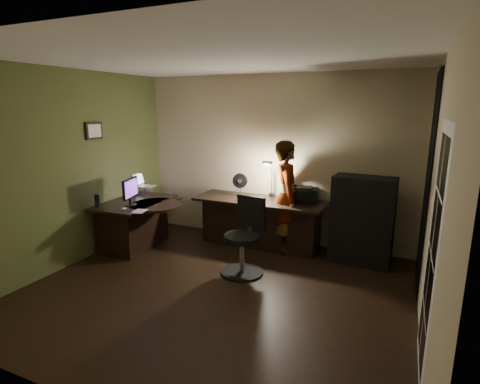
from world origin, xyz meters
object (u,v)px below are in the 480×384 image
at_px(office_chair, 242,237).
at_px(monitor, 130,196).
at_px(desk_right, 259,223).
at_px(desk_left, 136,224).
at_px(cabinet, 362,220).
at_px(person, 287,197).

bearing_deg(office_chair, monitor, -171.47).
bearing_deg(desk_right, desk_left, -154.47).
xyz_separation_m(cabinet, office_chair, (-1.40, -1.03, -0.11)).
relative_size(office_chair, person, 0.60).
height_order(cabinet, monitor, cabinet).
distance_m(desk_right, person, 0.65).
xyz_separation_m(desk_left, desk_right, (1.76, 0.83, 0.01)).
bearing_deg(office_chair, desk_right, 107.16).
relative_size(desk_left, cabinet, 1.04).
bearing_deg(monitor, person, 11.26).
relative_size(desk_right, monitor, 4.54).
distance_m(monitor, office_chair, 1.86).
height_order(monitor, person, person).
xyz_separation_m(desk_left, monitor, (0.11, -0.23, 0.52)).
relative_size(monitor, person, 0.26).
xyz_separation_m(desk_right, person, (0.45, -0.01, 0.47)).
relative_size(desk_right, cabinet, 1.64).
xyz_separation_m(desk_right, monitor, (-1.66, -1.05, 0.51)).
height_order(desk_right, office_chair, office_chair).
bearing_deg(desk_right, office_chair, -80.61).
bearing_deg(monitor, desk_left, 99.78).
bearing_deg(monitor, office_chair, -14.68).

